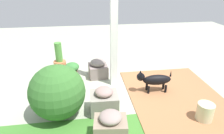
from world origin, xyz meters
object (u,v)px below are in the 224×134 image
at_px(stone_planter_nearest, 98,68).
at_px(stone_planter_far, 111,127).
at_px(porch_pillar, 114,26).
at_px(ceramic_urn, 205,112).
at_px(terracotta_pot_broad, 72,70).
at_px(dog, 154,80).
at_px(round_shrub, 57,92).
at_px(terracotta_pot_tall, 60,61).
at_px(stone_planter_mid, 104,101).

relative_size(stone_planter_nearest, stone_planter_far, 0.92).
xyz_separation_m(porch_pillar, ceramic_urn, (-1.29, 1.43, -1.14)).
bearing_deg(terracotta_pot_broad, dog, 156.31).
xyz_separation_m(round_shrub, terracotta_pot_broad, (-0.17, -1.22, -0.20)).
distance_m(stone_planter_far, dog, 1.57).
bearing_deg(terracotta_pot_tall, porch_pillar, 145.40).
bearing_deg(round_shrub, ceramic_urn, 168.81).
bearing_deg(stone_planter_mid, round_shrub, -0.05).
xyz_separation_m(stone_planter_far, dog, (-1.05, -1.16, 0.07)).
relative_size(porch_pillar, stone_planter_mid, 5.36).
bearing_deg(terracotta_pot_broad, round_shrub, 82.04).
xyz_separation_m(stone_planter_nearest, stone_planter_mid, (0.00, 1.36, 0.01)).
height_order(stone_planter_mid, ceramic_urn, stone_planter_mid).
relative_size(porch_pillar, stone_planter_far, 5.11).
distance_m(stone_planter_far, ceramic_urn, 1.60).
bearing_deg(terracotta_pot_broad, stone_planter_mid, 115.73).
relative_size(round_shrub, ceramic_urn, 2.93).
height_order(porch_pillar, dog, porch_pillar).
bearing_deg(porch_pillar, stone_planter_nearest, -51.42).
bearing_deg(ceramic_urn, stone_planter_nearest, -48.69).
relative_size(stone_planter_mid, ceramic_urn, 1.54).
relative_size(stone_planter_far, round_shrub, 0.55).
height_order(round_shrub, terracotta_pot_tall, round_shrub).
relative_size(terracotta_pot_tall, dog, 1.03).
relative_size(porch_pillar, terracotta_pot_tall, 3.53).
bearing_deg(ceramic_urn, terracotta_pot_broad, -37.60).
bearing_deg(dog, terracotta_pot_tall, -33.59).
bearing_deg(stone_planter_far, porch_pillar, -100.10).
height_order(porch_pillar, stone_planter_mid, porch_pillar).
xyz_separation_m(stone_planter_nearest, terracotta_pot_tall, (0.93, -0.46, 0.06)).
distance_m(porch_pillar, round_shrub, 1.67).
distance_m(stone_planter_nearest, stone_planter_far, 2.03).
distance_m(porch_pillar, stone_planter_mid, 1.48).
distance_m(porch_pillar, dog, 1.35).
bearing_deg(stone_planter_nearest, ceramic_urn, 131.31).
relative_size(stone_planter_far, terracotta_pot_tall, 0.69).
relative_size(porch_pillar, stone_planter_nearest, 5.56).
xyz_separation_m(stone_planter_mid, terracotta_pot_tall, (0.93, -1.82, 0.05)).
bearing_deg(terracotta_pot_tall, stone_planter_far, 110.82).
xyz_separation_m(terracotta_pot_broad, ceramic_urn, (-2.20, 1.69, -0.10)).
relative_size(stone_planter_mid, dog, 0.68).
height_order(round_shrub, terracotta_pot_broad, round_shrub).
bearing_deg(stone_planter_nearest, terracotta_pot_broad, 12.97).
height_order(stone_planter_nearest, ceramic_urn, stone_planter_nearest).
bearing_deg(terracotta_pot_broad, ceramic_urn, 142.40).
xyz_separation_m(porch_pillar, stone_planter_far, (0.29, 1.64, -1.07)).
bearing_deg(stone_planter_nearest, porch_pillar, 128.58).
xyz_separation_m(stone_planter_mid, dog, (-1.07, -0.49, 0.07)).
xyz_separation_m(stone_planter_mid, round_shrub, (0.76, -0.00, 0.25)).
xyz_separation_m(round_shrub, terracotta_pot_tall, (0.16, -1.82, -0.20)).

